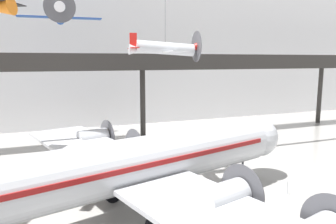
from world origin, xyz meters
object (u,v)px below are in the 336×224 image
Objects in this scene: airliner_silver_main at (126,167)px; suspended_plane_silver_racer at (165,49)px; suspended_plane_blue_trainer at (60,15)px; stanchion_barrier at (287,191)px.

airliner_silver_main is 10.69m from suspended_plane_silver_racer.
airliner_silver_main is 3.54× the size of suspended_plane_blue_trainer.
stanchion_barrier is (12.47, -0.71, -3.20)m from airliner_silver_main.
suspended_plane_silver_racer is 19.09m from suspended_plane_blue_trainer.
suspended_plane_silver_racer reaches higher than stanchion_barrier.
suspended_plane_blue_trainer is 8.99× the size of stanchion_barrier.
suspended_plane_silver_racer is 14.74m from stanchion_barrier.
airliner_silver_main is 12.89m from stanchion_barrier.
suspended_plane_blue_trainer reaches higher than airliner_silver_main.
suspended_plane_blue_trainer is at bearing 80.20° from airliner_silver_main.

